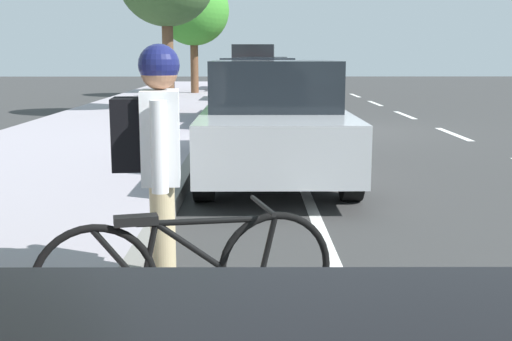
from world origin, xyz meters
The scene contains 13 objects.
ground centered at (0.00, 0.00, 0.00)m, with size 68.50×68.50×0.00m, color #343434.
sidewalk centered at (4.34, 0.00, 0.08)m, with size 3.90×42.81×0.16m, color #9C949E.
curb_edge centered at (2.31, 0.00, 0.08)m, with size 0.16×42.81×0.16m, color gray.
lane_stripe_centre centered at (-2.64, -1.41, 0.00)m, with size 0.14×40.00×0.01m.
lane_stripe_bike_edge centered at (0.84, 0.00, 0.00)m, with size 0.12×42.81×0.01m, color white.
parked_suv_red_nearest centered at (1.32, -13.78, 1.03)m, with size 2.13×4.78×1.99m.
parked_sedan_grey_second centered at (1.12, -7.27, 0.75)m, with size 1.91×4.44×1.52m.
parked_sedan_dark_blue_mid centered at (1.30, -0.73, 0.75)m, with size 1.96×4.46×1.52m.
parked_sedan_silver_far centered at (1.19, 5.37, 0.75)m, with size 1.85×4.41×1.52m.
bicycle_at_curb centered at (1.84, 10.21, 0.37)m, with size 1.68×0.58×0.75m.
cyclist_with_backpack centered at (2.07, 9.76, 1.01)m, with size 0.44×0.62×1.66m.
street_tree_near_cyclist centered at (3.59, -10.97, 3.20)m, with size 2.64×2.64×4.36m.
pedestrian_on_phone centered at (4.17, -8.78, 1.04)m, with size 0.30×0.61×1.57m.
Camera 1 is at (1.48, 13.76, 1.60)m, focal length 45.60 mm.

